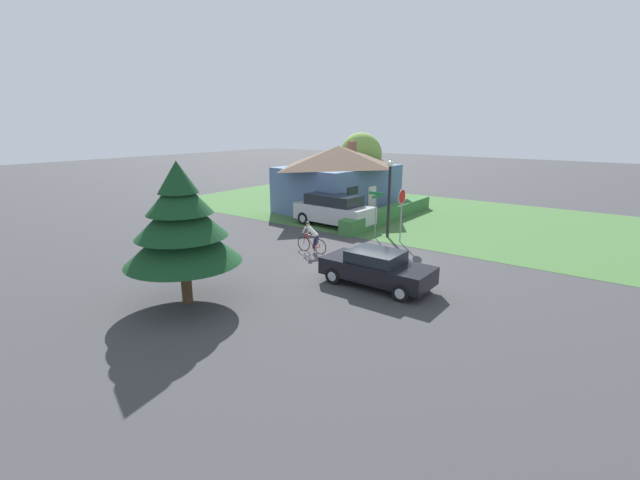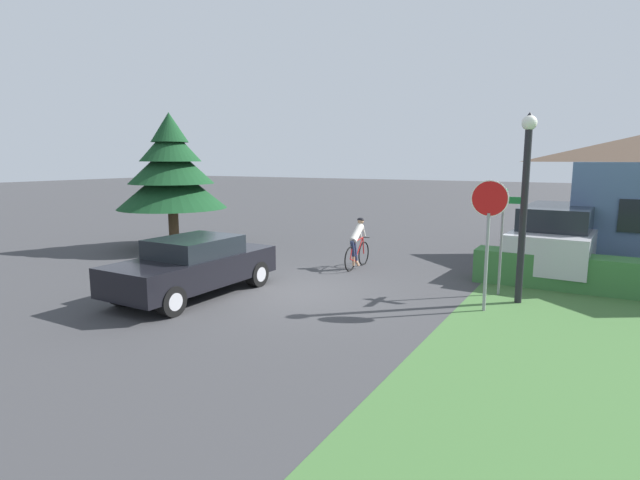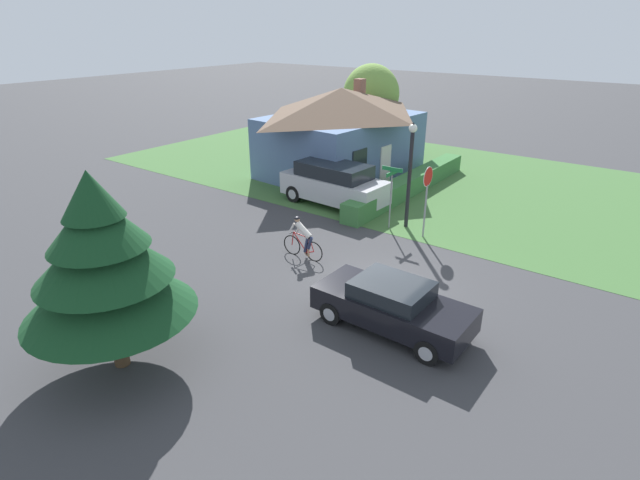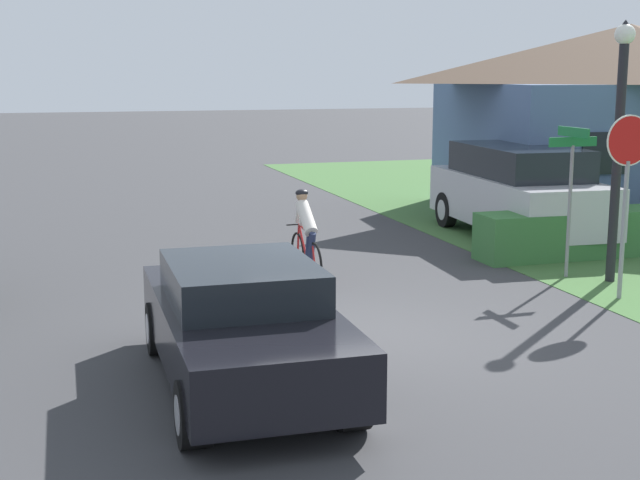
{
  "view_description": "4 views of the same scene",
  "coord_description": "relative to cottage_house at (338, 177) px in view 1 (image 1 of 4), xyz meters",
  "views": [
    {
      "loc": [
        -15.63,
        -8.89,
        6.07
      ],
      "look_at": [
        -1.15,
        1.78,
        1.2
      ],
      "focal_mm": 24.0,
      "sensor_mm": 36.0,
      "label": 1
    },
    {
      "loc": [
        6.66,
        -10.13,
        3.24
      ],
      "look_at": [
        0.11,
        1.46,
        1.11
      ],
      "focal_mm": 28.0,
      "sensor_mm": 36.0,
      "label": 2
    },
    {
      "loc": [
        -12.33,
        -6.74,
        7.77
      ],
      "look_at": [
        -0.79,
        1.79,
        1.48
      ],
      "focal_mm": 28.0,
      "sensor_mm": 36.0,
      "label": 3
    },
    {
      "loc": [
        -3.76,
        -10.7,
        3.46
      ],
      "look_at": [
        0.06,
        1.72,
        1.0
      ],
      "focal_mm": 50.0,
      "sensor_mm": 36.0,
      "label": 4
    }
  ],
  "objects": [
    {
      "name": "ground_plane",
      "position": [
        -10.1,
        -8.44,
        -2.39
      ],
      "size": [
        140.0,
        140.0,
        0.0
      ],
      "primitive_type": "plane",
      "color": "#38383A"
    },
    {
      "name": "grass_verge_right",
      "position": [
        1.95,
        -4.44,
        -2.38
      ],
      "size": [
        16.0,
        36.0,
        0.01
      ],
      "primitive_type": "cube",
      "color": "#3D6633",
      "rests_on": "ground"
    },
    {
      "name": "cottage_house",
      "position": [
        0.0,
        0.0,
        0.0
      ],
      "size": [
        9.11,
        7.01,
        4.84
      ],
      "rotation": [
        0.0,
        0.0,
        -0.08
      ],
      "color": "slate",
      "rests_on": "ground"
    },
    {
      "name": "hedge_row",
      "position": [
        -0.9,
        -4.73,
        -1.94
      ],
      "size": [
        10.81,
        0.9,
        0.88
      ],
      "primitive_type": "cube",
      "color": "#387038",
      "rests_on": "ground"
    },
    {
      "name": "sedan_left_lane",
      "position": [
        -11.89,
        -9.83,
        -1.67
      ],
      "size": [
        1.91,
        4.34,
        1.41
      ],
      "rotation": [
        0.0,
        0.0,
        1.55
      ],
      "color": "black",
      "rests_on": "ground"
    },
    {
      "name": "cyclist",
      "position": [
        -9.78,
        -5.08,
        -1.66
      ],
      "size": [
        0.44,
        1.73,
        1.54
      ],
      "rotation": [
        0.0,
        0.0,
        1.58
      ],
      "color": "black",
      "rests_on": "ground"
    },
    {
      "name": "parked_suv_right",
      "position": [
        -4.47,
        -2.71,
        -1.38
      ],
      "size": [
        2.29,
        5.06,
        1.95
      ],
      "rotation": [
        0.0,
        0.0,
        1.52
      ],
      "color": "#B7B7BC",
      "rests_on": "ground"
    },
    {
      "name": "stop_sign",
      "position": [
        -5.49,
        -7.71,
        -0.36
      ],
      "size": [
        0.77,
        0.07,
        2.83
      ],
      "rotation": [
        0.0,
        0.0,
        3.14
      ],
      "color": "gray",
      "rests_on": "ground"
    },
    {
      "name": "street_lamp",
      "position": [
        -4.94,
        -6.67,
        0.2
      ],
      "size": [
        0.33,
        0.33,
        4.28
      ],
      "color": "black",
      "rests_on": "ground"
    },
    {
      "name": "street_name_sign",
      "position": [
        -5.46,
        -6.17,
        -0.61
      ],
      "size": [
        0.9,
        0.9,
        2.55
      ],
      "color": "gray",
      "rests_on": "ground"
    },
    {
      "name": "conifer_tall_near",
      "position": [
        -17.23,
        -5.25,
        0.43
      ],
      "size": [
        3.94,
        3.94,
        4.95
      ],
      "color": "#4C3823",
      "rests_on": "ground"
    },
    {
      "name": "deciduous_tree_right",
      "position": [
        5.55,
        1.5,
        1.19
      ],
      "size": [
        3.53,
        3.53,
        5.44
      ],
      "color": "#4C3823",
      "rests_on": "ground"
    }
  ]
}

